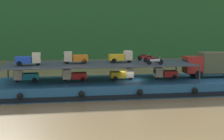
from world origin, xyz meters
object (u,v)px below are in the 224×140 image
at_px(covered_lorry, 213,64).
at_px(mini_truck_lower_aft, 74,75).
at_px(mini_truck_lower_mid, 122,74).
at_px(mini_truck_upper_stern, 29,59).
at_px(mini_truck_lower_stern, 26,76).
at_px(motorcycle_upper_centre, 151,59).
at_px(cargo_barge, 131,86).
at_px(motorcycle_upper_port, 155,61).
at_px(mini_truck_upper_fore, 121,57).
at_px(mini_truck_lower_fore, 165,73).
at_px(motorcycle_upper_stbd, 145,57).
at_px(mini_truck_upper_mid, 75,58).

bearing_deg(covered_lorry, mini_truck_lower_aft, -179.07).
xyz_separation_m(mini_truck_lower_mid, mini_truck_upper_stern, (-10.63, -0.78, 2.00)).
relative_size(mini_truck_lower_stern, mini_truck_upper_stern, 1.00).
xyz_separation_m(mini_truck_lower_aft, motorcycle_upper_centre, (9.12, 0.01, 1.74)).
relative_size(covered_lorry, mini_truck_upper_stern, 2.87).
relative_size(cargo_barge, mini_truck_lower_stern, 11.16).
xyz_separation_m(covered_lorry, mini_truck_lower_mid, (-11.45, -0.17, -1.00)).
relative_size(mini_truck_lower_aft, motorcycle_upper_port, 1.44).
distance_m(mini_truck_lower_aft, mini_truck_upper_fore, 5.98).
bearing_deg(mini_truck_lower_fore, covered_lorry, 3.12).
xyz_separation_m(motorcycle_upper_centre, motorcycle_upper_stbd, (-0.18, 2.27, 0.00)).
xyz_separation_m(cargo_barge, covered_lorry, (10.42, 0.29, 2.45)).
bearing_deg(motorcycle_upper_centre, mini_truck_upper_fore, 170.54).
bearing_deg(motorcycle_upper_stbd, motorcycle_upper_centre, -85.56).
xyz_separation_m(cargo_barge, mini_truck_lower_fore, (4.16, -0.05, 1.44)).
xyz_separation_m(mini_truck_lower_aft, mini_truck_lower_fore, (10.85, -0.06, 0.00)).
distance_m(mini_truck_lower_aft, motorcycle_upper_stbd, 9.39).
xyz_separation_m(mini_truck_upper_stern, motorcycle_upper_port, (13.84, -1.59, -0.26)).
bearing_deg(mini_truck_upper_fore, mini_truck_upper_stern, -173.14).
distance_m(mini_truck_upper_fore, motorcycle_upper_centre, 3.57).
height_order(mini_truck_lower_fore, mini_truck_upper_mid, mini_truck_upper_mid).
height_order(mini_truck_lower_mid, mini_truck_upper_fore, mini_truck_upper_fore).
relative_size(cargo_barge, mini_truck_lower_fore, 11.09).
bearing_deg(motorcycle_upper_stbd, mini_truck_lower_stern, -172.72).
height_order(mini_truck_lower_stern, mini_truck_lower_fore, same).
relative_size(covered_lorry, mini_truck_upper_mid, 2.86).
distance_m(mini_truck_lower_aft, mini_truck_upper_mid, 2.04).
bearing_deg(mini_truck_upper_mid, covered_lorry, -0.25).
height_order(covered_lorry, mini_truck_upper_stern, mini_truck_upper_stern).
distance_m(mini_truck_lower_mid, mini_truck_upper_stern, 10.84).
height_order(mini_truck_lower_aft, mini_truck_lower_mid, same).
xyz_separation_m(mini_truck_upper_mid, motorcycle_upper_port, (8.69, -2.61, -0.26)).
relative_size(covered_lorry, motorcycle_upper_centre, 4.17).
relative_size(mini_truck_lower_fore, motorcycle_upper_port, 1.46).
distance_m(mini_truck_lower_aft, mini_truck_lower_fore, 10.85).
relative_size(mini_truck_lower_stern, mini_truck_lower_fore, 0.99).
height_order(mini_truck_lower_fore, mini_truck_upper_fore, mini_truck_upper_fore).
relative_size(mini_truck_lower_stern, mini_truck_lower_mid, 1.00).
height_order(mini_truck_lower_aft, mini_truck_upper_fore, mini_truck_upper_fore).
bearing_deg(mini_truck_upper_fore, mini_truck_lower_aft, -173.96).
bearing_deg(mini_truck_lower_fore, mini_truck_upper_fore, 172.85).
bearing_deg(motorcycle_upper_centre, mini_truck_lower_aft, -179.95).
relative_size(mini_truck_lower_mid, mini_truck_upper_mid, 1.00).
relative_size(mini_truck_upper_mid, mini_truck_upper_fore, 1.00).
bearing_deg(mini_truck_lower_stern, mini_truck_upper_mid, -0.97).
bearing_deg(mini_truck_upper_stern, mini_truck_upper_mid, 11.30).
bearing_deg(mini_truck_lower_aft, mini_truck_lower_stern, 175.30).
xyz_separation_m(covered_lorry, mini_truck_lower_aft, (-17.12, -0.28, -1.00)).
height_order(covered_lorry, mini_truck_lower_fore, covered_lorry).
xyz_separation_m(covered_lorry, mini_truck_upper_stern, (-22.08, -0.96, 1.00)).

